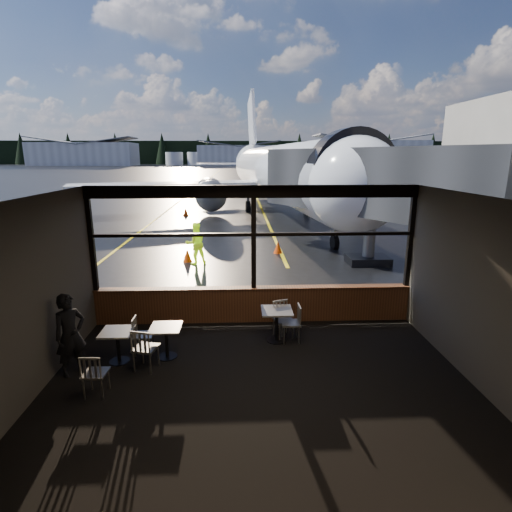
{
  "coord_description": "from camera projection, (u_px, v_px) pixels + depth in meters",
  "views": [
    {
      "loc": [
        -0.36,
        -9.65,
        4.17
      ],
      "look_at": [
        0.1,
        1.0,
        1.5
      ],
      "focal_mm": 28.0,
      "sensor_mm": 36.0,
      "label": 1
    }
  ],
  "objects": [
    {
      "name": "cone_extra",
      "position": [
        187.0,
        256.0,
        16.18
      ],
      "size": [
        0.37,
        0.37,
        0.52
      ],
      "primitive_type": "cone",
      "color": "#F43807",
      "rests_on": "ground_plane"
    },
    {
      "name": "carpet_floor",
      "position": [
        260.0,
        385.0,
        7.47
      ],
      "size": [
        8.0,
        6.0,
        0.01
      ],
      "primitive_type": "cube",
      "color": "black",
      "rests_on": "ground"
    },
    {
      "name": "hangar_right",
      "position": [
        369.0,
        152.0,
        183.93
      ],
      "size": [
        50.0,
        20.0,
        12.0
      ],
      "primitive_type": null,
      "color": "silver",
      "rests_on": "ground_plane"
    },
    {
      "name": "ground_crew",
      "position": [
        196.0,
        243.0,
        15.75
      ],
      "size": [
        0.98,
        0.88,
        1.66
      ],
      "primitive_type": "imported",
      "rotation": [
        0.0,
        0.0,
        3.52
      ],
      "color": "#BFF219",
      "rests_on": "ground_plane"
    },
    {
      "name": "window_sill",
      "position": [
        254.0,
        305.0,
        10.27
      ],
      "size": [
        8.0,
        0.28,
        0.9
      ],
      "primitive_type": "cube",
      "color": "brown",
      "rests_on": "ground"
    },
    {
      "name": "jet_bridge",
      "position": [
        342.0,
        199.0,
        15.24
      ],
      "size": [
        9.62,
        11.75,
        5.13
      ],
      "primitive_type": null,
      "color": "#2B2B2E",
      "rests_on": "ground_plane"
    },
    {
      "name": "wall_right",
      "position": [
        480.0,
        294.0,
        7.22
      ],
      "size": [
        0.04,
        6.0,
        3.5
      ],
      "primitive_type": "cube",
      "color": "#49433A",
      "rests_on": "ground"
    },
    {
      "name": "hangar_mid",
      "position": [
        239.0,
        154.0,
        188.44
      ],
      "size": [
        38.0,
        15.0,
        10.0
      ],
      "primitive_type": null,
      "color": "silver",
      "rests_on": "ground_plane"
    },
    {
      "name": "fuel_tank_c",
      "position": [
        218.0,
        159.0,
        185.6
      ],
      "size": [
        8.0,
        8.0,
        6.0
      ],
      "primitive_type": "cylinder",
      "color": "silver",
      "rests_on": "ground_plane"
    },
    {
      "name": "chair_near_e",
      "position": [
        291.0,
        324.0,
        9.15
      ],
      "size": [
        0.5,
        0.5,
        0.89
      ],
      "primitive_type": null,
      "rotation": [
        0.0,
        0.0,
        1.6
      ],
      "color": "#B4B0A2",
      "rests_on": "carpet_floor"
    },
    {
      "name": "mullion_right",
      "position": [
        411.0,
        237.0,
        10.01
      ],
      "size": [
        0.12,
        0.12,
        2.6
      ],
      "primitive_type": "cube",
      "color": "black",
      "rests_on": "ground"
    },
    {
      "name": "window_transom",
      "position": [
        254.0,
        234.0,
        9.82
      ],
      "size": [
        8.0,
        0.1,
        0.08
      ],
      "primitive_type": "cube",
      "color": "black",
      "rests_on": "ground"
    },
    {
      "name": "fuel_tank_a",
      "position": [
        174.0,
        159.0,
        184.76
      ],
      "size": [
        8.0,
        8.0,
        6.0
      ],
      "primitive_type": "cylinder",
      "color": "silver",
      "rests_on": "ground_plane"
    },
    {
      "name": "hangar_left",
      "position": [
        84.0,
        153.0,
        180.54
      ],
      "size": [
        45.0,
        18.0,
        11.0
      ],
      "primitive_type": null,
      "color": "silver",
      "rests_on": "ground_plane"
    },
    {
      "name": "mullion_centre",
      "position": [
        254.0,
        238.0,
        9.85
      ],
      "size": [
        0.12,
        0.12,
        2.6
      ],
      "primitive_type": "cube",
      "color": "black",
      "rests_on": "ground"
    },
    {
      "name": "cafe_table_near",
      "position": [
        277.0,
        325.0,
        9.19
      ],
      "size": [
        0.7,
        0.7,
        0.77
      ],
      "primitive_type": null,
      "color": "#ADA69F",
      "rests_on": "carpet_floor"
    },
    {
      "name": "wall_back",
      "position": [
        275.0,
        396.0,
        4.14
      ],
      "size": [
        8.0,
        0.04,
        3.5
      ],
      "primitive_type": "cube",
      "color": "#49433A",
      "rests_on": "ground"
    },
    {
      "name": "airliner",
      "position": [
        282.0,
        136.0,
        28.84
      ],
      "size": [
        34.1,
        39.53,
        11.18
      ],
      "primitive_type": null,
      "rotation": [
        0.0,
        0.0,
        0.1
      ],
      "color": "white",
      "rests_on": "ground_plane"
    },
    {
      "name": "wall_left",
      "position": [
        29.0,
        301.0,
        6.88
      ],
      "size": [
        0.04,
        6.0,
        3.5
      ],
      "primitive_type": "cube",
      "color": "#49433A",
      "rests_on": "ground"
    },
    {
      "name": "passenger",
      "position": [
        70.0,
        335.0,
        7.68
      ],
      "size": [
        0.7,
        0.71,
        1.65
      ],
      "primitive_type": "imported",
      "rotation": [
        0.0,
        0.0,
        0.82
      ],
      "color": "black",
      "rests_on": "carpet_floor"
    },
    {
      "name": "mullion_left",
      "position": [
        91.0,
        240.0,
        9.68
      ],
      "size": [
        0.12,
        0.12,
        2.6
      ],
      "primitive_type": "cube",
      "color": "black",
      "rests_on": "ground"
    },
    {
      "name": "chair_mid_w",
      "position": [
        144.0,
        336.0,
        8.59
      ],
      "size": [
        0.46,
        0.46,
        0.84
      ],
      "primitive_type": null,
      "rotation": [
        0.0,
        0.0,
        -1.57
      ],
      "color": "#AAA499",
      "rests_on": "carpet_floor"
    },
    {
      "name": "chair_near_n",
      "position": [
        283.0,
        320.0,
        9.37
      ],
      "size": [
        0.61,
        0.61,
        0.87
      ],
      "primitive_type": null,
      "rotation": [
        0.0,
        0.0,
        3.48
      ],
      "color": "#AEAA9D",
      "rests_on": "carpet_floor"
    },
    {
      "name": "ceiling",
      "position": [
        260.0,
        198.0,
        6.62
      ],
      "size": [
        8.0,
        6.0,
        0.04
      ],
      "primitive_type": "cube",
      "color": "#38332D",
      "rests_on": "ground"
    },
    {
      "name": "cone_nose",
      "position": [
        278.0,
        247.0,
        17.61
      ],
      "size": [
        0.39,
        0.39,
        0.54
      ],
      "primitive_type": "cone",
      "color": "orange",
      "rests_on": "ground_plane"
    },
    {
      "name": "ground_plane",
      "position": [
        240.0,
        170.0,
        126.67
      ],
      "size": [
        520.0,
        520.0,
        0.0
      ],
      "primitive_type": "plane",
      "color": "black",
      "rests_on": "ground"
    },
    {
      "name": "cone_wing",
      "position": [
        186.0,
        212.0,
        28.64
      ],
      "size": [
        0.4,
        0.4,
        0.56
      ],
      "primitive_type": "cone",
      "color": "#FF5808",
      "rests_on": "ground_plane"
    },
    {
      "name": "cafe_table_left",
      "position": [
        118.0,
        346.0,
        8.25
      ],
      "size": [
        0.63,
        0.63,
        0.7
      ],
      "primitive_type": null,
      "color": "#9F9A92",
      "rests_on": "carpet_floor"
    },
    {
      "name": "fuel_tank_b",
      "position": [
        196.0,
        159.0,
        185.18
      ],
      "size": [
        8.0,
        8.0,
        6.0
      ],
      "primitive_type": "cylinder",
      "color": "silver",
      "rests_on": "ground_plane"
    },
    {
      "name": "treeline",
      "position": [
        239.0,
        153.0,
        212.42
      ],
      "size": [
        360.0,
        3.0,
        12.0
      ],
      "primitive_type": "cube",
      "color": "black",
      "rests_on": "ground_plane"
    },
    {
      "name": "cafe_table_mid",
      "position": [
        167.0,
        342.0,
        8.44
      ],
      "size": [
        0.64,
        0.64,
        0.7
      ],
      "primitive_type": null,
      "color": "#A8A29A",
      "rests_on": "carpet_floor"
    },
    {
      "name": "window_header",
      "position": [
        254.0,
        191.0,
        9.57
      ],
      "size": [
        8.0,
        0.18,
        0.3
      ],
      "primitive_type": "cube",
      "color": "black",
      "rests_on": "ground"
    },
    {
      "name": "chair_left_s",
      "position": [
        96.0,
        374.0,
        7.08
      ],
      "size": [
        0.48,
        0.48,
        0.84
      ],
      "primitive_type": null,
      "rotation": [
        0.0,
        0.0,
        -0.05
      ],
      "color": "#B7B2A5",
      "rests_on": "carpet_floor"
    },
    {
      "name": "chair_mid_s",
      "position": [
        146.0,
        348.0,
        7.94
      ],
      "size": [
        0.61,
        0.61,
        0.91
      ],
      "primitive_type": null,
      "rotation": [
        0.0,
        0.0,
        -0.27
      ],
      "color": "#A9A598",
      "rests_on": "carpet_floor"
    }
  ]
}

